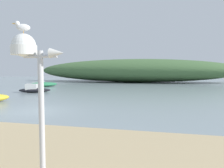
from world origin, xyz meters
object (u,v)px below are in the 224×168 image
sailboat_centre_water (43,84)px  seagull_on_radar (22,27)px  mast_structure (29,59)px  motorboat_far_right (34,89)px

sailboat_centre_water → seagull_on_radar: bearing=-59.8°
mast_structure → motorboat_far_right: bearing=123.0°
seagull_on_radar → motorboat_far_right: size_ratio=0.10×
seagull_on_radar → sailboat_centre_water: 28.38m
mast_structure → seagull_on_radar: size_ratio=8.77×
motorboat_far_right → seagull_on_radar: bearing=-57.4°
mast_structure → sailboat_centre_water: 28.37m
seagull_on_radar → mast_structure: bearing=4.2°
seagull_on_radar → motorboat_far_right: 20.39m
seagull_on_radar → motorboat_far_right: seagull_on_radar is taller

